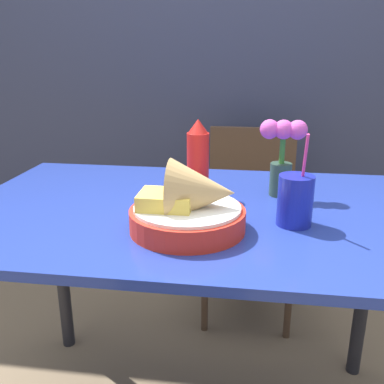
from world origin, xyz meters
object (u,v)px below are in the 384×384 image
Objects in this scene: chair_far_window at (250,205)px; food_basket at (192,206)px; ketchup_bottle at (196,159)px; drink_cup at (295,202)px; flower_vase at (282,151)px.

chair_far_window is 3.07× the size of food_basket.
food_basket is 0.27m from ketchup_bottle.
ketchup_bottle is at bearing -103.22° from chair_far_window.
drink_cup is (0.24, 0.07, -0.00)m from food_basket.
flower_vase is at bearing -82.83° from chair_far_window.
ketchup_bottle reaches higher than chair_far_window.
flower_vase is at bearing 53.38° from food_basket.
ketchup_bottle reaches higher than flower_vase.
ketchup_bottle is at bearing 144.49° from drink_cup.
food_basket is 0.26m from drink_cup.
flower_vase is at bearing 7.97° from ketchup_bottle.
chair_far_window is 1.03m from food_basket.
ketchup_bottle is (-0.02, 0.26, 0.05)m from food_basket.
flower_vase reaches higher than food_basket.
chair_far_window is 0.78m from flower_vase.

